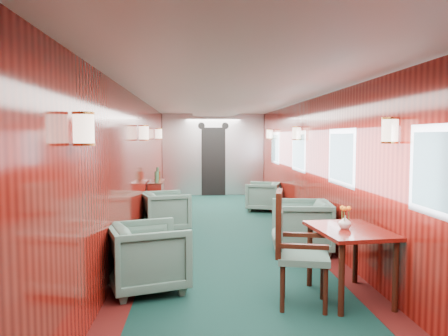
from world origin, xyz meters
The scene contains 12 objects.
room centered at (0.00, 0.00, 1.63)m, with size 12.00×12.10×2.40m.
bulkhead centered at (0.00, 5.91, 1.18)m, with size 2.98×0.17×2.39m.
windows_right centered at (1.49, 0.25, 1.45)m, with size 0.02×8.60×0.80m.
wall_sconces centered at (0.00, 0.57, 1.79)m, with size 2.97×7.97×0.25m.
dining_table centered at (1.11, -2.44, 0.64)m, with size 0.80×1.07×0.76m.
side_chair centered at (0.45, -2.59, 0.64)m, with size 0.63×0.65×1.19m.
credenza centered at (-1.34, 2.08, 0.42)m, with size 0.29×0.92×1.10m.
flower_vase centered at (1.05, -2.45, 0.83)m, with size 0.14×0.14×0.14m, color silver.
armchair_left_near centered at (-1.08, -2.05, 0.38)m, with size 0.82×0.84×0.77m, color #1C413B.
armchair_left_far centered at (-1.09, 1.02, 0.37)m, with size 0.79×0.81×0.74m, color #1C413B.
armchair_right_near centered at (1.04, -0.57, 0.39)m, with size 0.84×0.86×0.79m, color #1C413B.
armchair_right_far centered at (1.04, 3.12, 0.34)m, with size 0.72×0.74×0.67m, color #1C413B.
Camera 1 is at (-0.54, -6.94, 1.74)m, focal length 35.00 mm.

